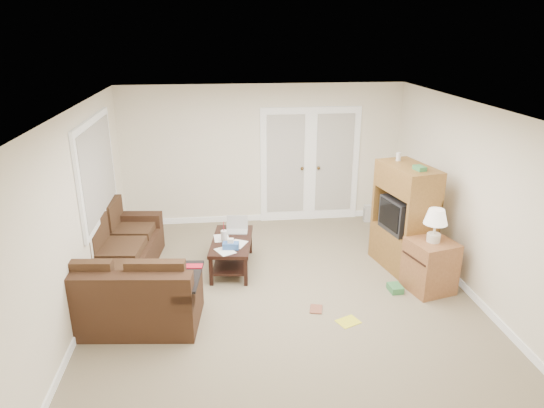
{
  "coord_description": "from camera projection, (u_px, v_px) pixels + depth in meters",
  "views": [
    {
      "loc": [
        -0.78,
        -5.67,
        3.38
      ],
      "look_at": [
        -0.08,
        0.58,
        1.1
      ],
      "focal_mm": 32.0,
      "sensor_mm": 36.0,
      "label": 1
    }
  ],
  "objects": [
    {
      "name": "floor",
      "position": [
        283.0,
        295.0,
        6.53
      ],
      "size": [
        5.5,
        5.5,
        0.0
      ],
      "primitive_type": "plane",
      "color": "gray",
      "rests_on": "ground"
    },
    {
      "name": "ceiling",
      "position": [
        284.0,
        108.0,
        5.67
      ],
      "size": [
        5.0,
        5.5,
        0.02
      ],
      "primitive_type": "cube",
      "color": "white",
      "rests_on": "wall_back"
    },
    {
      "name": "wall_left",
      "position": [
        78.0,
        216.0,
        5.84
      ],
      "size": [
        0.02,
        5.5,
        2.5
      ],
      "primitive_type": "cube",
      "color": "white",
      "rests_on": "floor"
    },
    {
      "name": "wall_right",
      "position": [
        472.0,
        201.0,
        6.36
      ],
      "size": [
        0.02,
        5.5,
        2.5
      ],
      "primitive_type": "cube",
      "color": "white",
      "rests_on": "floor"
    },
    {
      "name": "wall_back",
      "position": [
        263.0,
        155.0,
        8.67
      ],
      "size": [
        5.0,
        0.02,
        2.5
      ],
      "primitive_type": "cube",
      "color": "white",
      "rests_on": "floor"
    },
    {
      "name": "wall_front",
      "position": [
        334.0,
        338.0,
        3.53
      ],
      "size": [
        5.0,
        0.02,
        2.5
      ],
      "primitive_type": "cube",
      "color": "white",
      "rests_on": "floor"
    },
    {
      "name": "baseboards",
      "position": [
        283.0,
        292.0,
        6.51
      ],
      "size": [
        5.0,
        5.5,
        0.1
      ],
      "primitive_type": null,
      "color": "white",
      "rests_on": "floor"
    },
    {
      "name": "french_doors",
      "position": [
        310.0,
        166.0,
        8.8
      ],
      "size": [
        1.8,
        0.05,
        2.13
      ],
      "color": "white",
      "rests_on": "floor"
    },
    {
      "name": "window_left",
      "position": [
        97.0,
        169.0,
        6.67
      ],
      "size": [
        0.05,
        1.92,
        1.42
      ],
      "color": "white",
      "rests_on": "wall_left"
    },
    {
      "name": "sectional_sofa",
      "position": [
        120.0,
        275.0,
        6.38
      ],
      "size": [
        1.86,
        2.83,
        0.82
      ],
      "rotation": [
        0.0,
        0.0,
        -0.11
      ],
      "color": "#3C2517",
      "rests_on": "floor"
    },
    {
      "name": "coffee_table",
      "position": [
        232.0,
        252.0,
        7.19
      ],
      "size": [
        0.7,
        1.19,
        0.77
      ],
      "rotation": [
        0.0,
        0.0,
        -0.13
      ],
      "color": "black",
      "rests_on": "floor"
    },
    {
      "name": "tv_armoire",
      "position": [
        404.0,
        217.0,
        7.06
      ],
      "size": [
        0.72,
        1.07,
        1.68
      ],
      "rotation": [
        0.0,
        0.0,
        0.2
      ],
      "color": "brown",
      "rests_on": "floor"
    },
    {
      "name": "side_cabinet",
      "position": [
        430.0,
        262.0,
        6.52
      ],
      "size": [
        0.67,
        0.67,
        1.18
      ],
      "rotation": [
        0.0,
        0.0,
        0.25
      ],
      "color": "#955E36",
      "rests_on": "floor"
    },
    {
      "name": "space_heater",
      "position": [
        367.0,
        213.0,
        8.96
      ],
      "size": [
        0.13,
        0.11,
        0.32
      ],
      "primitive_type": "cube",
      "rotation": [
        0.0,
        0.0,
        -0.05
      ],
      "color": "silver",
      "rests_on": "floor"
    },
    {
      "name": "floor_magazine",
      "position": [
        348.0,
        322.0,
        5.92
      ],
      "size": [
        0.33,
        0.3,
        0.01
      ],
      "primitive_type": "cube",
      "rotation": [
        0.0,
        0.0,
        0.42
      ],
      "color": "yellow",
      "rests_on": "floor"
    },
    {
      "name": "floor_greenbox",
      "position": [
        395.0,
        288.0,
        6.6
      ],
      "size": [
        0.18,
        0.23,
        0.09
      ],
      "primitive_type": "cube",
      "rotation": [
        0.0,
        0.0,
        0.07
      ],
      "color": "#397F46",
      "rests_on": "floor"
    },
    {
      "name": "floor_book",
      "position": [
        310.0,
        309.0,
        6.19
      ],
      "size": [
        0.2,
        0.24,
        0.02
      ],
      "primitive_type": "imported",
      "rotation": [
        0.0,
        0.0,
        -0.26
      ],
      "color": "brown",
      "rests_on": "floor"
    }
  ]
}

